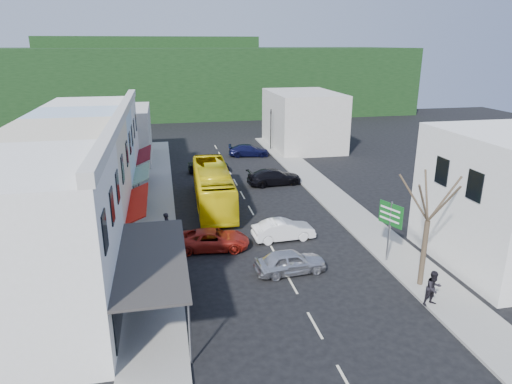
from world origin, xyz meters
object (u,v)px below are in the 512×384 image
Objects in this scene: traffic_signal at (271,130)px; car_silver at (290,262)px; pedestrian_right at (433,290)px; car_white at (283,230)px; car_red at (213,239)px; pedestrian_left at (167,227)px; street_tree at (428,221)px; bus at (213,187)px; direction_sign at (389,233)px.

car_silver is at bearing 90.09° from traffic_signal.
car_white is at bearing 107.38° from pedestrian_right.
car_red is at bearing 39.20° from car_silver.
pedestrian_left is 16.99m from pedestrian_right.
street_tree reaches higher than car_silver.
car_red is 13.61m from pedestrian_right.
traffic_signal reaches higher than car_white.
bus is 6.82× the size of pedestrian_left.
direction_sign reaches higher than car_red.
bus is at bearing 8.67° from car_silver.
pedestrian_left is (-7.73, 1.32, 0.30)m from car_white.
traffic_signal reaches higher than car_silver.
bus is at bearing 121.95° from street_tree.
car_white is at bearing -90.96° from pedestrian_left.
car_white is at bearing -76.89° from car_red.
pedestrian_right is 0.22× the size of street_tree.
car_white is 27.71m from traffic_signal.
street_tree is 34.77m from traffic_signal.
traffic_signal is (6.34, 31.79, 1.84)m from car_silver.
car_silver is 9.16m from pedestrian_left.
pedestrian_left is (-6.90, 6.02, 0.30)m from car_silver.
bus is 7.58m from pedestrian_left.
pedestrian_left is at bearing 63.31° from car_red.
traffic_signal is (13.24, 25.77, 1.54)m from pedestrian_left.
pedestrian_right is (10.08, -9.13, 0.30)m from car_red.
bus is at bearing 105.34° from direction_sign.
bus reaches higher than car_silver.
car_red is 13.17m from street_tree.
bus is 8.80m from car_white.
car_white is 0.96× the size of car_red.
pedestrian_right reaches higher than car_silver.
traffic_signal is (10.38, 27.65, 1.84)m from car_red.
car_silver is at bearing 129.58° from pedestrian_right.
pedestrian_right is (5.21, -9.68, 0.30)m from car_white.
pedestrian_right is 5.18m from direction_sign.
direction_sign is 3.63m from street_tree.
bus is 12.94m from car_silver.
street_tree reaches higher than pedestrian_left.
bus is at bearing -0.00° from car_red.
direction_sign is at bearing -51.72° from bus.
direction_sign is at bearing -105.64° from pedestrian_left.
traffic_signal is at bearing -18.45° from pedestrian_left.
pedestrian_right is at bearing 100.90° from traffic_signal.
pedestrian_right is at bearing -155.31° from car_white.
pedestrian_right is (9.11, -17.53, -0.55)m from bus.
pedestrian_left is at bearing -118.69° from bus.
street_tree is (5.76, -7.65, 3.17)m from car_white.
pedestrian_right is at bearing -112.31° from direction_sign.
pedestrian_right is at bearing -134.59° from car_silver.
car_red is 0.59× the size of street_tree.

